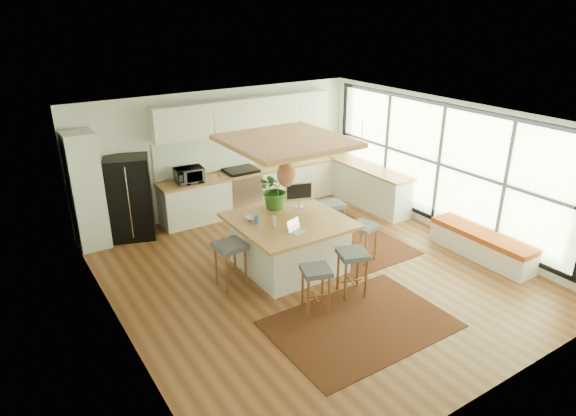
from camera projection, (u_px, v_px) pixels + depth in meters
floor at (313, 273)px, 8.75m from camera, size 7.00×7.00×0.00m
ceiling at (316, 120)px, 7.72m from camera, size 7.00×7.00×0.00m
wall_back at (221, 152)px, 10.95m from camera, size 6.50×0.00×6.50m
wall_front at (500, 299)px, 5.52m from camera, size 6.50×0.00×6.50m
wall_left at (115, 250)px, 6.60m from camera, size 0.00×7.00×7.00m
wall_right at (448, 168)px, 9.87m from camera, size 0.00×7.00×7.00m
window_wall at (447, 166)px, 9.84m from camera, size 0.10×6.20×2.60m
pantry at (86, 191)px, 9.31m from camera, size 0.55×0.60×2.25m
back_counter_base at (252, 190)px, 11.33m from camera, size 4.20×0.60×0.88m
back_counter_top at (251, 171)px, 11.15m from camera, size 4.24×0.64×0.05m
backsplash at (244, 148)px, 11.21m from camera, size 4.20×0.02×0.80m
upper_cabinets at (246, 114)px, 10.79m from camera, size 4.20×0.34×0.70m
range at (242, 190)px, 11.18m from camera, size 0.76×0.62×1.00m
right_counter_base at (366, 186)px, 11.61m from camera, size 0.60×2.50×0.88m
right_counter_top at (367, 167)px, 11.43m from camera, size 0.64×2.54×0.05m
window_bench at (481, 245)px, 9.21m from camera, size 0.52×2.00×0.50m
ceiling_panel at (286, 157)px, 8.13m from camera, size 1.86×1.86×0.80m
rug_near at (360, 324)px, 7.35m from camera, size 2.60×1.80×0.01m
rug_right at (344, 240)px, 9.97m from camera, size 1.80×2.60×0.01m
fridge at (129, 194)px, 9.76m from camera, size 0.99×0.88×1.66m
island at (289, 243)px, 8.78m from camera, size 1.85×1.85×0.93m
stool_near_left at (316, 289)px, 7.59m from camera, size 0.54×0.54×0.71m
stool_near_right at (352, 274)px, 8.00m from camera, size 0.57×0.57×0.76m
stool_right_front at (363, 243)px, 9.03m from camera, size 0.52×0.52×0.72m
stool_right_back at (332, 221)px, 9.96m from camera, size 0.53×0.53×0.75m
stool_left_side at (231, 267)px, 8.22m from camera, size 0.49×0.49×0.79m
laptop at (298, 225)px, 8.06m from camera, size 0.38×0.39×0.22m
monitor at (299, 194)px, 9.02m from camera, size 0.54×0.33×0.47m
microwave at (189, 173)px, 10.31m from camera, size 0.59×0.36×0.39m
island_plant at (276, 193)px, 8.98m from camera, size 0.66×0.73×0.56m
island_bowl at (252, 219)px, 8.56m from camera, size 0.26×0.26×0.05m
island_bottle_0 at (258, 219)px, 8.37m from camera, size 0.07×0.07×0.19m
island_bottle_1 at (273, 222)px, 8.25m from camera, size 0.07×0.07×0.19m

